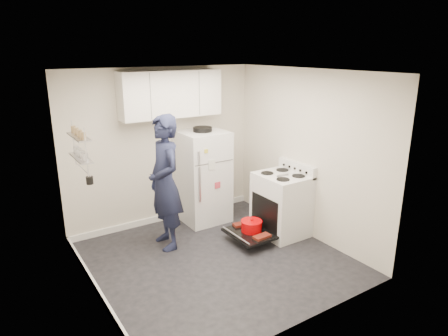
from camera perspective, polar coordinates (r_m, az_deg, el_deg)
room at (r=5.11m, az=-1.67°, el=-1.00°), size 3.21×3.21×2.51m
electric_range at (r=6.18m, az=8.11°, el=-5.25°), size 0.66×0.76×1.10m
open_oven_door at (r=5.97m, az=3.80°, el=-8.75°), size 0.55×0.70×0.24m
refrigerator at (r=6.52m, az=-2.98°, el=-1.20°), size 0.72×0.74×1.57m
upper_cabinets at (r=6.20m, az=-7.59°, el=10.44°), size 1.60×0.33×0.70m
wall_shelf_rack at (r=4.86m, az=-19.87°, el=2.79°), size 0.14×0.60×0.61m
person at (r=5.64m, az=-8.44°, el=-2.10°), size 0.50×0.73×1.92m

